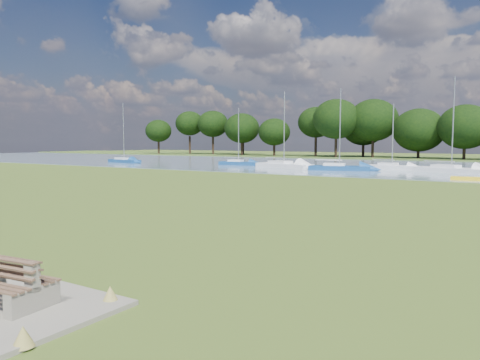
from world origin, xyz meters
The scene contains 12 objects.
ground centered at (0.00, 0.00, 0.00)m, with size 220.00×220.00×0.00m, color olive.
river centered at (0.00, 42.00, 0.00)m, with size 220.00×40.00×0.10m, color gray.
far_bank centered at (0.00, 72.00, 0.00)m, with size 220.00×20.00×0.40m, color #4C6626.
concrete_pad centered at (0.00, -14.00, 0.05)m, with size 4.20×3.20×0.10m, color gray.
bench_pair centered at (0.00, -14.00, 0.52)m, with size 2.05×1.34×1.04m.
kayak centered at (4.36, 24.00, 0.20)m, with size 3.03×0.71×0.30m, color yellow.
sailboat_0 centered at (1.52, 33.19, 0.54)m, with size 7.66×4.22×9.82m.
sailboat_3 centered at (-25.02, 33.91, 0.51)m, with size 5.54×2.11×7.65m.
sailboat_4 centered at (-9.66, 30.73, 0.53)m, with size 6.99×3.64×9.07m.
sailboat_5 centered at (-17.08, 31.73, 0.55)m, with size 8.05×4.18×9.19m.
sailboat_6 centered at (-4.99, 35.09, 0.52)m, with size 5.91×2.23×7.44m.
sailboat_9 centered at (-43.48, 30.83, 0.51)m, with size 6.31×2.66×8.93m.
Camera 1 is at (8.89, -19.21, 3.38)m, focal length 35.00 mm.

